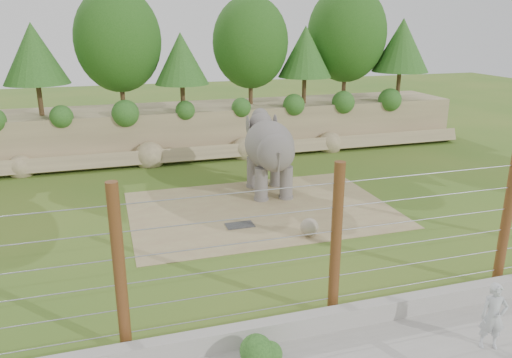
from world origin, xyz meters
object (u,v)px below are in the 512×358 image
object	(u,v)px
elephant	(269,156)
stone_ball	(309,227)
zookeeper	(493,316)
barrier_fence	(336,242)

from	to	relation	value
elephant	stone_ball	size ratio (longest dim) A/B	6.44
elephant	zookeeper	world-z (taller)	elephant
zookeeper	stone_ball	bearing A→B (deg)	124.72
stone_ball	barrier_fence	bearing A→B (deg)	-105.99
barrier_fence	zookeeper	bearing A→B (deg)	-37.85
stone_ball	elephant	bearing A→B (deg)	88.62
elephant	zookeeper	size ratio (longest dim) A/B	2.54
barrier_fence	zookeeper	xyz separation A→B (m)	(2.83, -2.20, -1.20)
barrier_fence	elephant	bearing A→B (deg)	81.22
stone_ball	zookeeper	world-z (taller)	zookeeper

